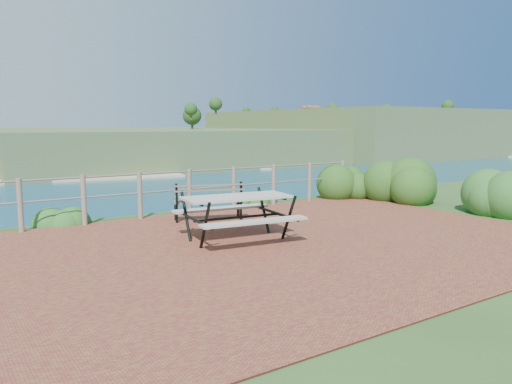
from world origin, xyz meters
TOP-DOWN VIEW (x-y plane):
  - ground at (0.00, 0.00)m, footprint 10.00×7.00m
  - safety_railing at (0.00, 3.35)m, footprint 9.40×0.10m
  - distant_bay at (173.07, 202.61)m, footprint 290.00×232.36m
  - picnic_table at (-0.46, 0.58)m, footprint 1.90×1.57m
  - park_bench at (-0.01, 2.46)m, footprint 1.47×0.81m
  - shrub_right_front at (5.75, 2.00)m, footprint 1.42×1.42m
  - shrub_right_back at (5.75, -0.38)m, footprint 1.37×1.37m
  - shrub_right_edge at (4.69, 3.28)m, footprint 1.15×1.15m
  - shrub_lip_west at (-2.61, 3.87)m, footprint 0.78×0.78m
  - shrub_lip_east at (2.12, 3.92)m, footprint 0.70×0.70m

SIDE VIEW (x-z plane):
  - distant_bay at x=173.07m, z-range -13.52..10.48m
  - ground at x=0.00m, z-range -0.06..0.06m
  - shrub_right_front at x=5.75m, z-range -1.01..1.01m
  - shrub_right_back at x=5.75m, z-range -0.98..0.98m
  - shrub_right_edge at x=4.69m, z-range -0.82..0.82m
  - shrub_lip_west at x=-2.61m, z-range -0.26..0.26m
  - shrub_lip_east at x=2.12m, z-range -0.21..0.21m
  - picnic_table at x=-0.46m, z-range 0.11..0.87m
  - park_bench at x=-0.01m, z-range 0.13..0.94m
  - safety_railing at x=0.00m, z-range 0.07..1.07m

